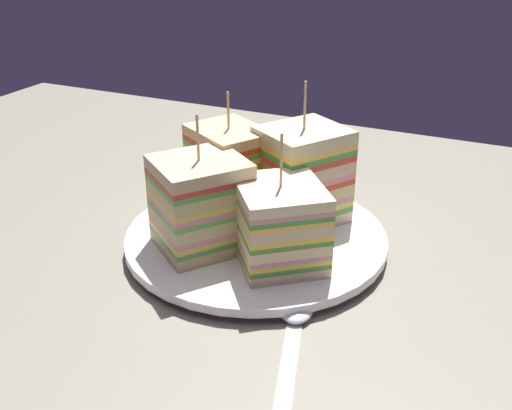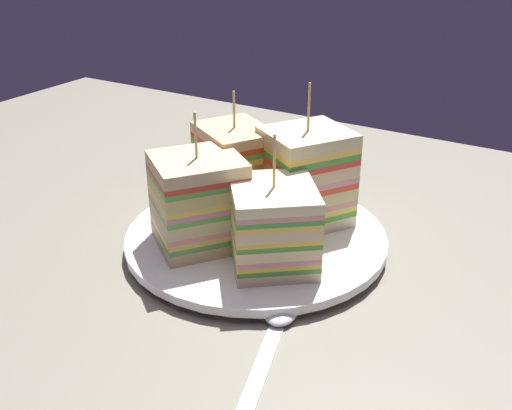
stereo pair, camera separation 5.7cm
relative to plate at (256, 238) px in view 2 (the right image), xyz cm
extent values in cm
cube|color=slate|center=(0.00, 0.00, -1.79)|extent=(126.07, 79.24, 1.80)
cylinder|color=white|center=(0.00, 0.00, -0.56)|extent=(15.62, 15.62, 0.66)
cylinder|color=white|center=(0.00, 0.00, 0.18)|extent=(25.19, 25.19, 0.81)
cube|color=beige|center=(-2.82, -4.77, 1.18)|extent=(9.97, 10.21, 1.19)
cube|color=#9E7242|center=(-0.80, -1.58, 1.18)|extent=(5.89, 3.90, 1.19)
cube|color=#539F34|center=(-2.82, -4.77, 2.07)|extent=(9.97, 10.21, 0.59)
cube|color=#E1D053|center=(-2.82, -4.77, 2.66)|extent=(9.97, 10.21, 0.59)
cube|color=#D68B91|center=(-2.82, -4.77, 3.24)|extent=(9.97, 10.21, 0.59)
cube|color=#D3C681|center=(-2.82, -4.77, 4.13)|extent=(9.97, 10.21, 1.19)
cube|color=#9E7242|center=(-0.80, -1.58, 4.13)|extent=(5.89, 3.90, 1.19)
cube|color=#DA482A|center=(-2.82, -4.77, 5.03)|extent=(9.97, 10.21, 0.59)
cube|color=pink|center=(-2.82, -4.77, 5.61)|extent=(9.97, 10.21, 0.59)
cube|color=beige|center=(-2.82, -4.77, 6.50)|extent=(9.97, 10.21, 1.19)
cube|color=#9E7242|center=(-0.80, -1.58, 6.50)|extent=(5.89, 3.90, 1.19)
cube|color=#D84032|center=(-2.82, -4.77, 7.39)|extent=(9.97, 10.21, 0.59)
cube|color=#4D9F41|center=(-2.82, -4.77, 7.98)|extent=(9.97, 10.21, 0.59)
cube|color=#F2C754|center=(-2.82, -4.77, 8.57)|extent=(9.97, 10.21, 0.59)
cube|color=beige|center=(-2.82, -4.77, 9.46)|extent=(9.97, 10.21, 1.19)
cylinder|color=tan|center=(-2.82, -4.77, 12.34)|extent=(0.24, 0.24, 4.57)
cube|color=beige|center=(4.45, -3.29, 1.09)|extent=(9.75, 9.20, 1.02)
cube|color=#B2844C|center=(1.19, -1.40, 1.09)|extent=(3.30, 5.38, 1.02)
cube|color=pink|center=(4.45, -3.29, 1.87)|extent=(9.75, 9.20, 0.54)
cube|color=#E6BE62|center=(4.45, -3.29, 2.41)|extent=(9.75, 9.20, 0.54)
cube|color=red|center=(4.45, -3.29, 2.95)|extent=(9.75, 9.20, 0.54)
cube|color=beige|center=(4.45, -3.29, 3.73)|extent=(9.75, 9.20, 1.02)
cube|color=#9E7242|center=(1.19, -1.40, 3.73)|extent=(3.30, 5.38, 1.02)
cube|color=red|center=(4.45, -3.29, 4.51)|extent=(9.75, 9.20, 0.54)
cube|color=#E3CD59|center=(4.45, -3.29, 5.05)|extent=(9.75, 9.20, 0.54)
cube|color=#58A549|center=(4.45, -3.29, 5.60)|extent=(9.75, 9.20, 0.54)
cube|color=beige|center=(4.45, -3.29, 6.38)|extent=(9.75, 9.20, 1.02)
cube|color=#9E7242|center=(1.19, -1.40, 6.38)|extent=(3.30, 5.38, 1.02)
cube|color=#E8D053|center=(4.45, -3.29, 7.15)|extent=(9.75, 9.20, 0.54)
cube|color=#5DA44A|center=(4.45, -3.29, 7.70)|extent=(9.75, 9.20, 0.54)
cube|color=red|center=(4.45, -3.29, 8.24)|extent=(9.75, 9.20, 0.54)
cube|color=#DCB27F|center=(4.45, -3.29, 9.02)|extent=(9.75, 9.20, 1.02)
cylinder|color=tan|center=(4.45, -3.29, 11.35)|extent=(0.24, 0.24, 3.64)
cube|color=#D5BD80|center=(3.51, 4.28, 1.15)|extent=(10.34, 10.44, 1.14)
cube|color=#9E7242|center=(1.24, 1.28, 1.15)|extent=(5.76, 4.47, 1.14)
cube|color=#5C9F4A|center=(3.51, 4.28, 1.97)|extent=(10.34, 10.44, 0.50)
cube|color=#E7C755|center=(3.51, 4.28, 2.47)|extent=(10.34, 10.44, 0.50)
cube|color=pink|center=(3.51, 4.28, 2.96)|extent=(10.34, 10.44, 0.50)
cube|color=#D1C389|center=(3.51, 4.28, 3.78)|extent=(10.34, 10.44, 1.14)
cube|color=#B2844C|center=(1.24, 1.28, 3.78)|extent=(5.76, 4.47, 1.14)
cube|color=#5FAE45|center=(3.51, 4.28, 4.60)|extent=(10.34, 10.44, 0.50)
cube|color=pink|center=(3.51, 4.28, 5.10)|extent=(10.34, 10.44, 0.50)
cube|color=#E5CF53|center=(3.51, 4.28, 5.59)|extent=(10.34, 10.44, 0.50)
cube|color=#D5C27C|center=(3.51, 4.28, 6.41)|extent=(10.34, 10.44, 1.14)
cube|color=#B2844C|center=(1.24, 1.28, 6.41)|extent=(5.76, 4.47, 1.14)
cube|color=#5BAB47|center=(3.51, 4.28, 7.23)|extent=(10.34, 10.44, 0.50)
cube|color=#D53E2F|center=(3.51, 4.28, 7.73)|extent=(10.34, 10.44, 0.50)
cube|color=#D3B98A|center=(3.51, 4.28, 8.55)|extent=(10.34, 10.44, 1.14)
cylinder|color=tan|center=(3.51, 4.28, 11.19)|extent=(0.24, 0.24, 4.14)
cube|color=beige|center=(-4.03, 3.80, 1.05)|extent=(10.31, 10.42, 0.93)
cube|color=#9E7242|center=(-1.71, 0.83, 1.05)|extent=(5.65, 4.51, 0.93)
cube|color=#4F9439|center=(-4.03, 3.80, 1.74)|extent=(10.31, 10.42, 0.44)
cube|color=yellow|center=(-4.03, 3.80, 2.18)|extent=(10.31, 10.42, 0.44)
cube|color=pink|center=(-4.03, 3.80, 2.62)|extent=(10.31, 10.42, 0.44)
cube|color=beige|center=(-4.03, 3.80, 3.31)|extent=(10.31, 10.42, 0.93)
cube|color=#B2844C|center=(-1.71, 0.83, 3.31)|extent=(5.65, 4.51, 0.93)
cube|color=#519436|center=(-4.03, 3.80, 4.00)|extent=(10.31, 10.42, 0.44)
cube|color=yellow|center=(-4.03, 3.80, 4.44)|extent=(10.31, 10.42, 0.44)
cube|color=beige|center=(-4.03, 3.80, 5.13)|extent=(10.31, 10.42, 0.93)
cube|color=#B2844C|center=(-1.71, 0.83, 5.13)|extent=(5.65, 4.51, 0.93)
cube|color=#FACA54|center=(-4.03, 3.80, 5.82)|extent=(10.31, 10.42, 0.44)
cube|color=green|center=(-4.03, 3.80, 6.26)|extent=(10.31, 10.42, 0.44)
cube|color=pink|center=(-4.03, 3.80, 6.70)|extent=(10.31, 10.42, 0.44)
cube|color=beige|center=(-4.03, 3.80, 7.39)|extent=(10.31, 10.42, 0.93)
cylinder|color=tan|center=(-4.03, 3.80, 10.19)|extent=(0.24, 0.24, 4.65)
cylinder|color=#DECF71|center=(0.90, -0.60, 0.86)|extent=(5.17, 5.18, 0.73)
cylinder|color=#F4CE82|center=(-0.12, 0.27, 1.38)|extent=(3.72, 3.70, 0.78)
cylinder|color=#E6BE71|center=(1.74, 0.74, 1.62)|extent=(4.76, 4.76, 0.43)
cylinder|color=#DCCF74|center=(-0.06, -1.26, 2.46)|extent=(4.57, 4.61, 1.13)
cylinder|color=#E6D977|center=(0.52, -0.13, 2.53)|extent=(5.24, 5.23, 0.72)
cube|color=silver|center=(-9.67, 15.86, -0.77)|extent=(4.44, 11.64, 0.25)
ellipsoid|color=silver|center=(-7.61, 8.75, -0.39)|extent=(3.68, 4.40, 1.00)
camera|label=1|loc=(-21.32, 46.45, 28.59)|focal=42.25mm
camera|label=2|loc=(-26.35, 43.79, 28.59)|focal=42.25mm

